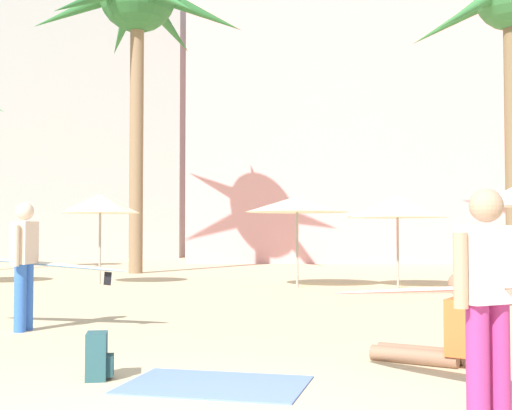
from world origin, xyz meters
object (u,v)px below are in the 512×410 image
Objects in this scene: cafe_umbrella_4 at (100,203)px; beach_towel at (215,385)px; palm_tree_left at (137,8)px; person_far_left at (442,333)px; person_near_left at (483,292)px; cafe_umbrella_0 at (297,204)px; cafe_umbrella_5 at (397,207)px; palm_tree_far_left at (512,17)px; person_far_right at (28,261)px; backpack at (98,357)px.

beach_towel is at bearing -69.14° from cafe_umbrella_4.
palm_tree_left is 18.82m from person_far_left.
person_near_left reaches higher than person_far_left.
cafe_umbrella_4 is 14.18m from person_near_left.
cafe_umbrella_0 is 2.41m from cafe_umbrella_5.
palm_tree_left reaches higher than cafe_umbrella_5.
palm_tree_far_left is 4.31× the size of cafe_umbrella_4.
person_far_right reaches higher than beach_towel.
backpack is 3.35m from person_far_left.
palm_tree_far_left reaches higher than person_far_left.
cafe_umbrella_0 is 11.14m from beach_towel.
palm_tree_far_left reaches higher than person_near_left.
beach_towel is at bearing -22.33° from backpack.
person_far_left is (6.80, -15.40, -8.40)m from palm_tree_left.
palm_tree_left is 3.98× the size of person_near_left.
cafe_umbrella_5 reaches higher than beach_towel.
palm_tree_far_left reaches higher than cafe_umbrella_4.
palm_tree_far_left is 19.78m from beach_towel.
palm_tree_far_left is 4.18× the size of cafe_umbrella_5.
beach_towel is 2.41m from person_near_left.
cafe_umbrella_0 is 5.12m from cafe_umbrella_4.
cafe_umbrella_5 is (7.70, -5.54, -6.78)m from palm_tree_left.
person_near_left is (2.06, -0.89, 0.89)m from beach_towel.
person_near_left is at bearing -83.11° from cafe_umbrella_0.
cafe_umbrella_4 is at bearing -4.14° from person_near_left.
palm_tree_left is at bearing -38.64° from person_far_left.
backpack is 3.40m from person_near_left.
cafe_umbrella_4 is 8.57m from person_far_right.
palm_tree_far_left is 14.15m from cafe_umbrella_4.
person_far_right is 6.55m from person_near_left.
palm_tree_far_left reaches higher than cafe_umbrella_0.
palm_tree_far_left is at bearing -48.67° from person_near_left.
person_far_right is at bearing 132.26° from beach_towel.
person_far_right reaches higher than backpack.
palm_tree_left is 25.00× the size of backpack.
cafe_umbrella_0 reaches higher than person_near_left.
cafe_umbrella_4 is at bearing -158.09° from palm_tree_far_left.
beach_towel is (-3.03, -10.93, -1.94)m from cafe_umbrella_5.
cafe_umbrella_4 is 0.84× the size of person_far_right.
person_near_left is 2.48× the size of person_far_left.
cafe_umbrella_0 is at bearing -24.62° from person_near_left.
palm_tree_far_left is at bearing -81.41° from person_far_left.
palm_tree_far_left is 3.61× the size of person_far_right.
beach_towel is at bearing 54.25° from person_far_left.
palm_tree_far_left is 10.67m from cafe_umbrella_0.
person_far_left is (2.14, 1.08, 0.31)m from beach_towel.
cafe_umbrella_4 is at bearing 171.98° from cafe_umbrella_0.
palm_tree_left reaches higher than cafe_umbrella_4.
person_far_left is at bearing 26.73° from beach_towel.
backpack is at bearing 42.95° from person_far_left.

